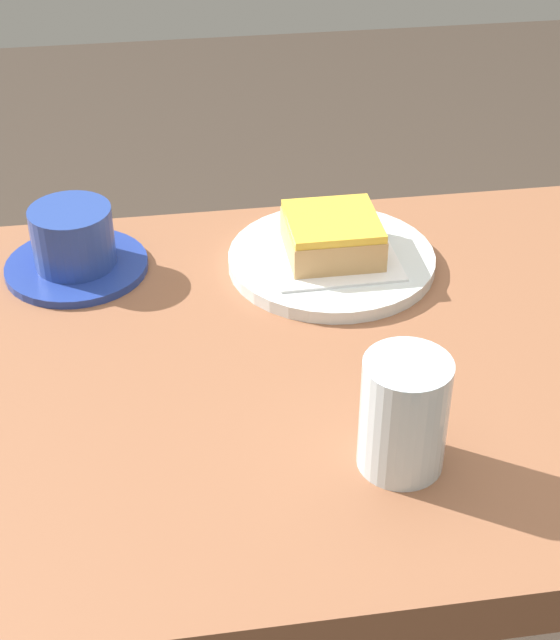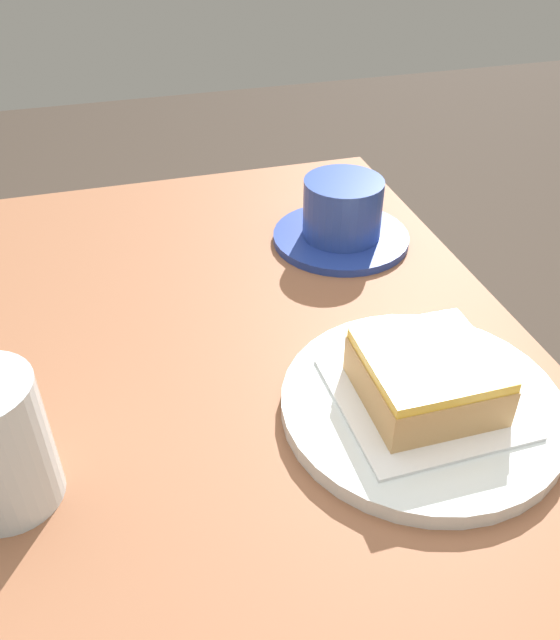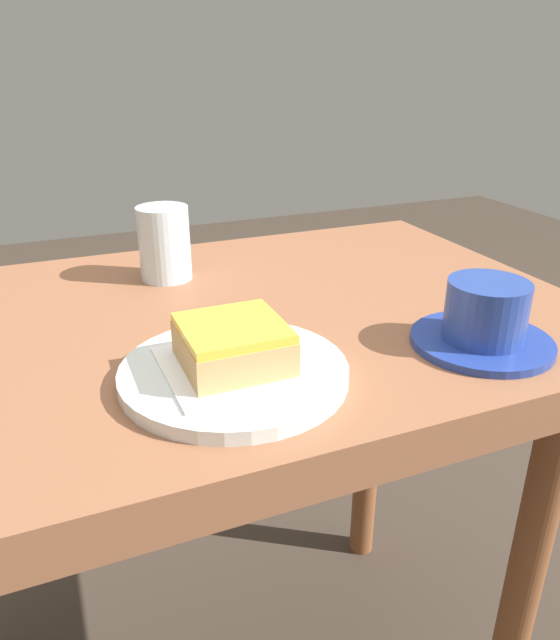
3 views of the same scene
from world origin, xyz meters
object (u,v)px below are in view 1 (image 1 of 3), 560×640
object	(u,v)px
donut_glazed_square	(332,235)
water_glass	(404,414)
plate_glazed_square	(331,260)
coffee_cup	(74,245)

from	to	relation	value
donut_glazed_square	water_glass	size ratio (longest dim) A/B	0.95
plate_glazed_square	coffee_cup	size ratio (longest dim) A/B	1.46
coffee_cup	donut_glazed_square	bearing A→B (deg)	173.14
water_glass	donut_glazed_square	bearing A→B (deg)	-90.69
plate_glazed_square	water_glass	world-z (taller)	water_glass
plate_glazed_square	coffee_cup	xyz separation A→B (m)	(0.27, -0.03, 0.02)
coffee_cup	water_glass	bearing A→B (deg)	128.11
plate_glazed_square	coffee_cup	world-z (taller)	coffee_cup
plate_glazed_square	coffee_cup	bearing A→B (deg)	-6.86
donut_glazed_square	coffee_cup	bearing A→B (deg)	-6.86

